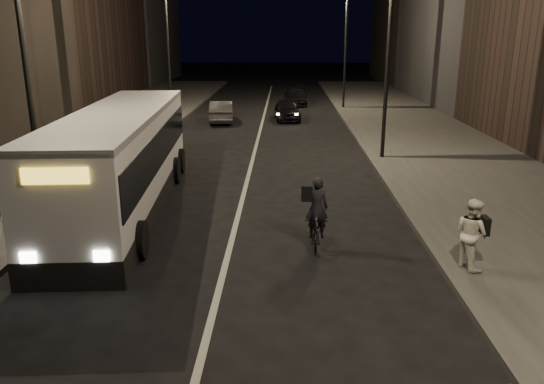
# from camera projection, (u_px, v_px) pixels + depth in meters

# --- Properties ---
(ground) EXTENTS (180.00, 180.00, 0.00)m
(ground) POSITION_uv_depth(u_px,v_px,m) (220.00, 285.00, 11.57)
(ground) COLOR black
(ground) RESTS_ON ground
(sidewalk_right) EXTENTS (7.00, 70.00, 0.16)m
(sidewalk_right) POSITION_uv_depth(u_px,v_px,m) (437.00, 149.00, 24.75)
(sidewalk_right) COLOR #353533
(sidewalk_right) RESTS_ON ground
(sidewalk_left) EXTENTS (7.00, 70.00, 0.16)m
(sidewalk_left) POSITION_uv_depth(u_px,v_px,m) (77.00, 147.00, 25.14)
(sidewalk_left) COLOR #353533
(sidewalk_left) RESTS_ON ground
(streetlight_right_mid) EXTENTS (1.20, 0.44, 8.12)m
(streetlight_right_mid) POSITION_uv_depth(u_px,v_px,m) (383.00, 31.00, 21.39)
(streetlight_right_mid) COLOR black
(streetlight_right_mid) RESTS_ON sidewalk_right
(streetlight_right_far) EXTENTS (1.20, 0.44, 8.12)m
(streetlight_right_far) POSITION_uv_depth(u_px,v_px,m) (342.00, 32.00, 36.70)
(streetlight_right_far) COLOR black
(streetlight_right_far) RESTS_ON sidewalk_right
(streetlight_left_near) EXTENTS (1.20, 0.44, 8.12)m
(streetlight_left_near) POSITION_uv_depth(u_px,v_px,m) (31.00, 30.00, 13.98)
(streetlight_left_near) COLOR black
(streetlight_left_near) RESTS_ON sidewalk_left
(streetlight_left_far) EXTENTS (1.20, 0.44, 8.12)m
(streetlight_left_far) POSITION_uv_depth(u_px,v_px,m) (171.00, 31.00, 31.21)
(streetlight_left_far) COLOR black
(streetlight_left_far) RESTS_ON sidewalk_left
(city_bus) EXTENTS (3.31, 11.52, 3.07)m
(city_bus) POSITION_uv_depth(u_px,v_px,m) (122.00, 156.00, 16.25)
(city_bus) COLOR silver
(city_bus) RESTS_ON ground
(cyclist_on_bicycle) EXTENTS (0.62, 1.67, 1.90)m
(cyclist_on_bicycle) POSITION_uv_depth(u_px,v_px,m) (316.00, 223.00, 13.49)
(cyclist_on_bicycle) COLOR black
(cyclist_on_bicycle) RESTS_ON ground
(pedestrian_woman) EXTENTS (0.88, 0.97, 1.63)m
(pedestrian_woman) POSITION_uv_depth(u_px,v_px,m) (472.00, 234.00, 11.86)
(pedestrian_woman) COLOR silver
(pedestrian_woman) RESTS_ON sidewalk_right
(car_near) EXTENTS (1.78, 3.84, 1.27)m
(car_near) POSITION_uv_depth(u_px,v_px,m) (287.00, 110.00, 33.33)
(car_near) COLOR black
(car_near) RESTS_ON ground
(car_mid) EXTENTS (1.72, 4.05, 1.30)m
(car_mid) POSITION_uv_depth(u_px,v_px,m) (222.00, 111.00, 32.56)
(car_mid) COLOR #37373A
(car_mid) RESTS_ON ground
(car_far) EXTENTS (1.80, 4.34, 1.26)m
(car_far) POSITION_uv_depth(u_px,v_px,m) (296.00, 96.00, 40.59)
(car_far) COLOR black
(car_far) RESTS_ON ground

